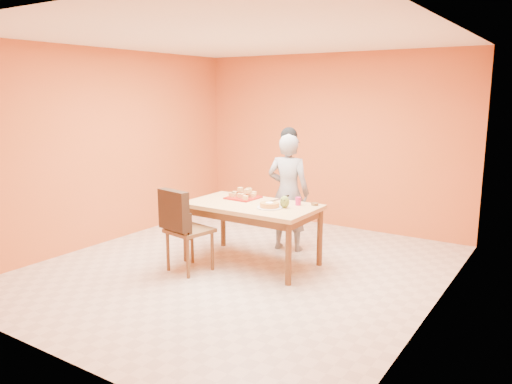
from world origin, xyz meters
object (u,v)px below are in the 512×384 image
Objects in this scene: dining_table at (252,211)px; sponge_cake at (269,205)px; pastry_platter at (243,198)px; egg_ornament at (285,202)px; dining_chair at (188,228)px; magenta_glass at (298,201)px; red_dinner_plate at (247,196)px; checker_tin at (315,204)px; person at (288,192)px.

dining_table is 7.05× the size of sponge_cake.
pastry_platter is 2.54× the size of egg_ornament.
dining_table is at bearing 63.50° from dining_chair.
egg_ornament is at bearing -13.42° from pastry_platter.
pastry_platter is 3.74× the size of magenta_glass.
dining_chair is 10.27× the size of magenta_glass.
egg_ornament reaches higher than sponge_cake.
red_dinner_plate is at bearing 172.57° from magenta_glass.
red_dinner_plate is at bearing 103.08° from pastry_platter.
dining_table is at bearing -36.61° from pastry_platter.
person is at bearing 146.47° from checker_tin.
dining_chair is 2.75× the size of pastry_platter.
person is 0.56m from red_dinner_plate.
magenta_glass is at bearing 3.15° from pastry_platter.
person is at bearing 77.55° from dining_chair.
pastry_platter is 0.64m from sponge_cake.
pastry_platter is at bearing -176.85° from magenta_glass.
person is at bearing 56.00° from pastry_platter.
egg_ornament reaches higher than magenta_glass.
egg_ornament is (0.92, 0.68, 0.31)m from dining_chair.
person is at bearing 104.36° from sponge_cake.
dining_table is at bearing -48.93° from red_dinner_plate.
dining_chair reaches higher than egg_ornament.
person is at bearing 44.37° from red_dinner_plate.
magenta_glass is 0.20m from checker_tin.
dining_chair reaches higher than sponge_cake.
dining_table is 0.81m from dining_chair.
red_dinner_plate is at bearing 180.00° from checker_tin.
person is at bearing 112.65° from egg_ornament.
checker_tin is (0.98, 0.00, 0.01)m from red_dinner_plate.
egg_ornament is at bearing -23.10° from red_dinner_plate.
dining_table is 0.35m from pastry_platter.
pastry_platter is 0.74m from egg_ornament.
dining_chair is at bearing -144.05° from sponge_cake.
person is at bearing 130.09° from magenta_glass.
dining_table is 0.75m from person.
person is 0.70m from checker_tin.
magenta_glass is (0.81, -0.11, 0.04)m from red_dinner_plate.
sponge_cake reaches higher than checker_tin.
red_dinner_plate is (0.17, 1.00, 0.24)m from dining_chair.
egg_ornament is at bearing -107.03° from magenta_glass.
egg_ornament is 0.22m from magenta_glass.
checker_tin is (0.17, 0.11, -0.04)m from magenta_glass.
person reaches higher than egg_ornament.
magenta_glass is at bearing 57.54° from sponge_cake.
egg_ornament reaches higher than dining_table.
sponge_cake is at bearing 93.82° from person.
red_dinner_plate is 2.23× the size of magenta_glass.
sponge_cake is (0.30, -0.08, 0.13)m from dining_table.
dining_table is 7.29× the size of red_dinner_plate.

